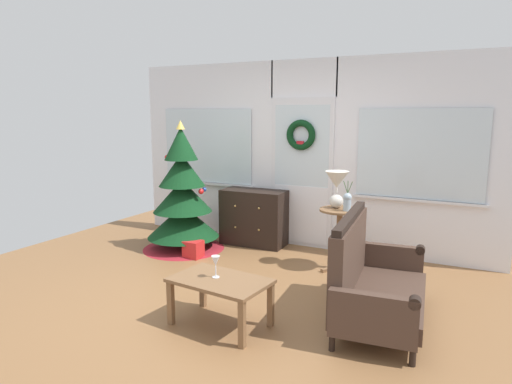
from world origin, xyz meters
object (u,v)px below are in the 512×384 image
christmas_tree (183,203)px  coffee_table (220,286)px  settee_sofa (370,280)px  dresser_cabinet (254,217)px  gift_box (193,249)px  side_table (339,227)px  wine_glass (216,262)px  flower_vase (347,201)px  table_lamp (337,184)px

christmas_tree → coffee_table: size_ratio=1.96×
settee_sofa → coffee_table: bearing=-148.3°
dresser_cabinet → gift_box: size_ratio=4.13×
side_table → wine_glass: size_ratio=3.74×
side_table → gift_box: bearing=-166.4°
side_table → wine_glass: side_table is taller
settee_sofa → coffee_table: (-1.13, -0.70, -0.01)m
coffee_table → wine_glass: bearing=162.1°
wine_glass → gift_box: bearing=130.6°
side_table → coffee_table: (-0.50, -1.89, -0.15)m
dresser_cabinet → flower_vase: bearing=-19.3°
table_lamp → gift_box: 2.01m
coffee_table → side_table: bearing=75.2°
dresser_cabinet → wine_glass: 2.48m
dresser_cabinet → settee_sofa: (2.00, -1.65, -0.01)m
christmas_tree → wine_glass: (1.59, -1.71, -0.07)m
christmas_tree → gift_box: (0.35, -0.27, -0.53)m
dresser_cabinet → gift_box: 1.02m
settee_sofa → gift_box: settee_sofa is taller
christmas_tree → wine_glass: christmas_tree is taller
flower_vase → coffee_table: bearing=-108.1°
dresser_cabinet → table_lamp: table_lamp is taller
settee_sofa → gift_box: bearing=162.6°
settee_sofa → wine_glass: bearing=-150.1°
dresser_cabinet → table_lamp: size_ratio=2.07×
christmas_tree → settee_sofa: size_ratio=1.16×
dresser_cabinet → side_table: 1.45m
flower_vase → wine_glass: flower_vase is taller
side_table → flower_vase: flower_vase is taller
gift_box → wine_glass: bearing=-49.4°
gift_box → christmas_tree: bearing=142.0°
coffee_table → christmas_tree: bearing=133.4°
coffee_table → gift_box: (-1.29, 1.46, -0.25)m
christmas_tree → dresser_cabinet: bearing=38.6°
wine_glass → gift_box: 1.96m
side_table → wine_glass: (-0.55, -1.88, 0.05)m
table_lamp → dresser_cabinet: bearing=162.4°
dresser_cabinet → side_table: dresser_cabinet is taller
table_lamp → wine_glass: size_ratio=2.26×
side_table → christmas_tree: bearing=-175.6°
flower_vase → coffee_table: 1.99m
christmas_tree → wine_glass: 2.34m
side_table → coffee_table: side_table is taller
settee_sofa → gift_box: size_ratio=6.81×
gift_box → side_table: bearing=13.6°
dresser_cabinet → coffee_table: dresser_cabinet is taller
table_lamp → wine_glass: 2.03m
settee_sofa → wine_glass: (-1.19, -0.68, 0.19)m
table_lamp → flower_vase: bearing=-32.0°
dresser_cabinet → wine_glass: bearing=-70.7°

